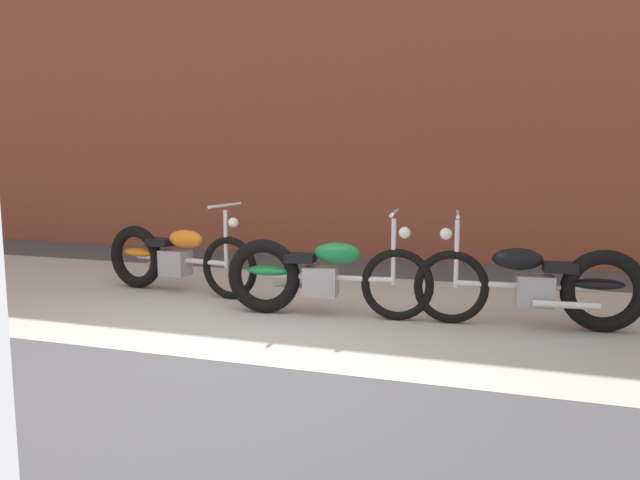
% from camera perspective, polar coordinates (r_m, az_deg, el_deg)
% --- Properties ---
extents(ground_plane, '(80.00, 80.00, 0.00)m').
position_cam_1_polar(ground_plane, '(4.85, -11.25, -10.76)').
color(ground_plane, '#47474C').
extents(sidewalk_slab, '(36.00, 3.50, 0.01)m').
position_cam_1_polar(sidewalk_slab, '(6.37, -3.56, -6.09)').
color(sidewalk_slab, '#B2ADA3').
rests_on(sidewalk_slab, ground).
extents(brick_building_wall, '(36.00, 0.50, 5.24)m').
position_cam_1_polar(brick_building_wall, '(9.54, 4.11, 14.34)').
color(brick_building_wall, brown).
rests_on(brick_building_wall, ground).
extents(motorcycle_orange, '(2.00, 0.64, 1.03)m').
position_cam_1_polar(motorcycle_orange, '(7.14, -13.75, -1.55)').
color(motorcycle_orange, black).
rests_on(motorcycle_orange, ground).
extents(motorcycle_green, '(2.01, 0.58, 1.03)m').
position_cam_1_polar(motorcycle_green, '(5.91, -0.66, -3.26)').
color(motorcycle_green, black).
rests_on(motorcycle_green, ground).
extents(motorcycle_black, '(2.01, 0.58, 1.03)m').
position_cam_1_polar(motorcycle_black, '(5.81, 20.06, -3.92)').
color(motorcycle_black, black).
rests_on(motorcycle_black, ground).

